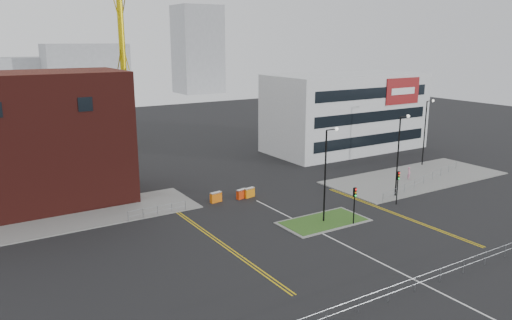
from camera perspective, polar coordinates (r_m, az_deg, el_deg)
The scene contains 27 objects.
ground at distance 42.26m, azimuth 12.63°, elevation -10.68°, with size 200.00×200.00×0.00m, color black.
pavement_left at distance 52.46m, azimuth -22.02°, elevation -6.45°, with size 28.00×8.00×0.12m, color slate.
pavement_right at distance 66.60m, azimuth 17.76°, elevation -1.94°, with size 24.00×10.00×0.12m, color slate.
island_kerb at distance 48.94m, azimuth 7.73°, elevation -6.99°, with size 8.60×4.60×0.08m, color slate.
grass_island at distance 48.93m, azimuth 7.73°, elevation -6.97°, with size 8.00×4.00×0.12m, color #2A511B.
brick_building at distance 56.16m, azimuth -26.73°, elevation 1.56°, with size 24.20×10.07×14.24m.
office_block at distance 80.49m, azimuth 10.18°, elevation 5.42°, with size 25.00×12.20×12.00m.
streetlamp_island at distance 47.47m, azimuth 8.14°, elevation -0.85°, with size 1.46×0.36×9.18m.
streetlamp_right_near at distance 57.08m, azimuth 16.10°, elevation 1.19°, with size 1.46×0.36×9.18m.
streetlamp_right_far at distance 72.67m, azimuth 18.86°, elevation 3.57°, with size 1.46×0.36×9.18m.
traffic_light_island at distance 47.96m, azimuth 11.21°, elevation -4.36°, with size 0.28×0.33×3.65m.
traffic_light_right at distance 54.83m, azimuth 15.91°, elevation -2.36°, with size 0.28×0.33×3.65m.
railing_front at distance 38.36m, azimuth 19.11°, elevation -12.44°, with size 24.05×0.05×1.10m.
railing_left at distance 50.70m, azimuth -11.19°, elevation -5.54°, with size 6.05×0.05×1.10m.
railing_right at distance 63.77m, azimuth 18.63°, elevation -2.01°, with size 19.05×5.05×1.10m.
centre_line at distance 43.56m, azimuth 10.77°, elevation -9.82°, with size 0.15×30.00×0.01m, color silver.
yellow_left_a at distance 44.83m, azimuth -4.99°, elevation -8.93°, with size 0.12×24.00×0.01m, color gold.
yellow_left_b at distance 44.96m, azimuth -4.65°, elevation -8.86°, with size 0.12×24.00×0.01m, color gold.
yellow_right_a at distance 52.55m, azimuth 15.48°, elevation -5.96°, with size 0.12×20.00×0.01m, color gold.
yellow_right_b at distance 52.76m, azimuth 15.70°, elevation -5.89°, with size 0.12×20.00×0.01m, color gold.
skyline_b at distance 161.72m, azimuth -18.81°, elevation 9.63°, with size 24.00×12.00×16.00m, color gray.
skyline_c at distance 168.50m, azimuth -6.66°, elevation 12.42°, with size 14.00×12.00×28.00m, color gray.
skyline_d at distance 168.53m, azimuth -25.58°, elevation 8.48°, with size 30.00×12.00×12.00m, color gray.
pedestrian at distance 65.09m, azimuth 17.09°, elevation -1.51°, with size 0.63×0.41×1.72m, color pink.
barrier_left at distance 55.29m, azimuth -1.66°, elevation -3.85°, with size 1.33×0.73×1.06m.
barrier_mid at distance 54.21m, azimuth -4.60°, elevation -4.21°, with size 1.38×0.63×1.12m.
barrier_right at distance 55.70m, azimuth -0.76°, elevation -3.70°, with size 1.34×0.67×1.08m.
Camera 1 is at (-27.62, -27.01, 17.12)m, focal length 35.00 mm.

